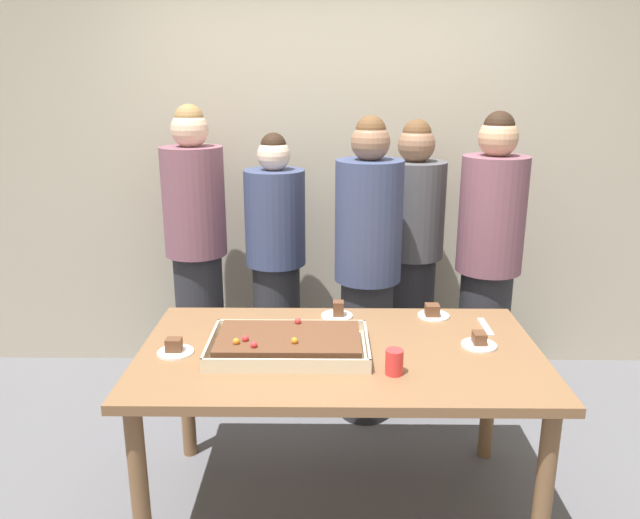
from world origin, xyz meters
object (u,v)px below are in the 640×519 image
object	(u,v)px
person_serving_front	(276,263)
person_far_right_suit	(197,248)
cake_server_utensil	(485,327)
person_striped_tie_right	(368,270)
party_table	(340,368)
sheet_cake	(289,344)
plated_slice_near_right	(433,313)
person_green_shirt_behind	(412,254)
plated_slice_near_left	(338,312)
plated_slice_far_right	(479,342)
plated_slice_far_left	(175,349)
person_left_edge_reaching	(488,261)
drink_cup_nearest	(394,362)

from	to	relation	value
person_serving_front	person_far_right_suit	world-z (taller)	person_far_right_suit
cake_server_utensil	person_striped_tie_right	xyz separation A→B (m)	(-0.51, 0.58, 0.09)
party_table	person_striped_tie_right	bearing A→B (deg)	78.48
cake_server_utensil	person_striped_tie_right	world-z (taller)	person_striped_tie_right
sheet_cake	plated_slice_near_right	xyz separation A→B (m)	(0.67, 0.40, -0.01)
cake_server_utensil	person_green_shirt_behind	xyz separation A→B (m)	(-0.21, 0.97, 0.07)
party_table	plated_slice_near_left	size ratio (longest dim) A/B	11.25
sheet_cake	plated_slice_far_right	world-z (taller)	sheet_cake
sheet_cake	plated_slice_near_left	distance (m)	0.45
plated_slice_near_right	plated_slice_far_right	distance (m)	0.36
sheet_cake	party_table	bearing A→B (deg)	8.35
person_green_shirt_behind	plated_slice_near_right	bearing A→B (deg)	27.91
sheet_cake	cake_server_utensil	world-z (taller)	sheet_cake
plated_slice_far_left	plated_slice_far_right	world-z (taller)	plated_slice_far_left
plated_slice_far_right	person_left_edge_reaching	distance (m)	0.96
sheet_cake	person_serving_front	xyz separation A→B (m)	(-0.15, 1.19, -0.00)
plated_slice_near_left	drink_cup_nearest	world-z (taller)	drink_cup_nearest
party_table	person_far_right_suit	xyz separation A→B (m)	(-0.84, 1.17, 0.21)
plated_slice_far_left	person_far_right_suit	bearing A→B (deg)	97.10
plated_slice_near_left	plated_slice_far_right	size ratio (longest dim) A/B	1.00
plated_slice_near_right	person_green_shirt_behind	size ratio (longest dim) A/B	0.09
person_serving_front	plated_slice_near_left	bearing A→B (deg)	17.23
plated_slice_near_left	plated_slice_far_right	bearing A→B (deg)	-28.77
plated_slice_near_left	person_far_right_suit	xyz separation A→B (m)	(-0.83, 0.80, 0.10)
person_striped_tie_right	plated_slice_far_right	bearing A→B (deg)	52.74
plated_slice_near_right	cake_server_utensil	xyz separation A→B (m)	(0.22, -0.13, -0.02)
plated_slice_far_right	person_striped_tie_right	bearing A→B (deg)	118.66
person_green_shirt_behind	plated_slice_far_right	bearing A→B (deg)	34.94
party_table	person_left_edge_reaching	xyz separation A→B (m)	(0.86, 0.96, 0.20)
sheet_cake	person_serving_front	distance (m)	1.20
person_green_shirt_behind	person_left_edge_reaching	xyz separation A→B (m)	(0.40, -0.26, 0.03)
drink_cup_nearest	cake_server_utensil	distance (m)	0.66
plated_slice_far_right	drink_cup_nearest	xyz separation A→B (m)	(-0.39, -0.26, 0.03)
person_left_edge_reaching	plated_slice_far_right	bearing A→B (deg)	31.36
person_far_right_suit	party_table	bearing A→B (deg)	8.14
person_striped_tie_right	sheet_cake	bearing A→B (deg)	-0.03
party_table	plated_slice_near_right	distance (m)	0.60
plated_slice_far_left	person_striped_tie_right	size ratio (longest dim) A/B	0.09
plated_slice_far_left	person_left_edge_reaching	distance (m)	1.84
plated_slice_near_right	drink_cup_nearest	world-z (taller)	drink_cup_nearest
plated_slice_far_right	person_far_right_suit	bearing A→B (deg)	141.77
party_table	person_striped_tie_right	distance (m)	0.86
person_striped_tie_right	person_far_right_suit	bearing A→B (deg)	-84.91
plated_slice_near_right	plated_slice_far_left	world-z (taller)	same
plated_slice_far_left	plated_slice_far_right	xyz separation A→B (m)	(1.28, 0.09, -0.00)
plated_slice_near_left	sheet_cake	bearing A→B (deg)	-117.89
plated_slice_near_right	drink_cup_nearest	bearing A→B (deg)	-112.51
person_far_right_suit	plated_slice_near_right	bearing A→B (deg)	30.84
cake_server_utensil	person_far_right_suit	size ratio (longest dim) A/B	0.11
person_striped_tie_right	plated_slice_far_left	bearing A→B (deg)	-20.39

